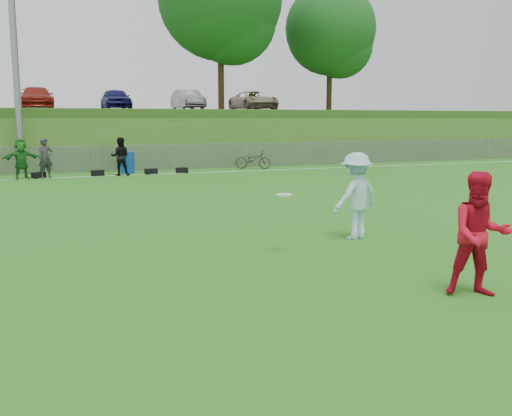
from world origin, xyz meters
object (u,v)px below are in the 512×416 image
frisbee (284,195)px  bicycle (253,160)px  recycling_bin (127,163)px  player_blue (356,196)px  player_red_center (480,234)px

frisbee → bicycle: bearing=70.3°
recycling_bin → player_blue: bearing=-83.0°
player_blue → bicycle: size_ratio=1.02×
frisbee → bicycle: size_ratio=0.17×
player_blue → frisbee: (-1.96, -0.69, 0.21)m
player_blue → recycling_bin: bearing=-98.8°
frisbee → recycling_bin: frisbee is taller
player_red_center → bicycle: bearing=103.7°
recycling_bin → bicycle: bearing=0.0°
recycling_bin → bicycle: size_ratio=0.56×
player_red_center → recycling_bin: player_red_center is taller
bicycle → frisbee: bearing=-171.7°
player_red_center → player_blue: bearing=110.0°
frisbee → bicycle: (6.20, 17.32, -0.65)m
frisbee → recycling_bin: bearing=90.3°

